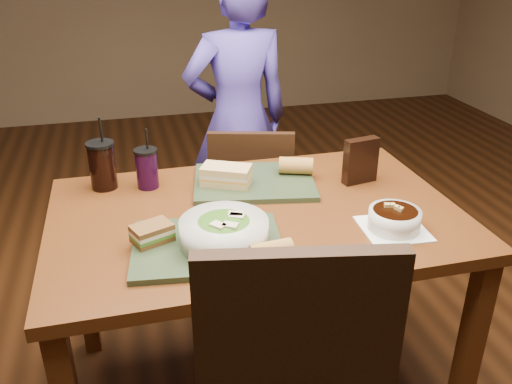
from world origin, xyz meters
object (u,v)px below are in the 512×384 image
(diner, at_px, (238,121))
(soup_bowl, at_px, (394,219))
(salad_bowl, at_px, (224,231))
(dining_table, at_px, (256,236))
(cup_berry, at_px, (147,168))
(baguette_near, at_px, (271,252))
(tray_far, at_px, (254,182))
(chair_far, at_px, (247,204))
(cup_cola, at_px, (102,165))
(sandwich_near, at_px, (152,233))
(chip_bag, at_px, (361,161))
(baguette_far, at_px, (296,166))
(tray_near, at_px, (208,246))
(sandwich_far, at_px, (226,175))

(diner, height_order, soup_bowl, diner)
(salad_bowl, bearing_deg, dining_table, 54.26)
(dining_table, height_order, cup_berry, cup_berry)
(baguette_near, bearing_deg, soup_bowl, 14.03)
(tray_far, bearing_deg, soup_bowl, -52.12)
(chair_far, distance_m, diner, 0.46)
(diner, height_order, cup_cola, diner)
(baguette_near, bearing_deg, chair_far, 80.56)
(cup_cola, relative_size, cup_berry, 1.19)
(tray_far, xyz_separation_m, sandwich_near, (-0.38, -0.34, 0.03))
(salad_bowl, relative_size, sandwich_near, 1.92)
(sandwich_near, relative_size, chip_bag, 0.79)
(chip_bag, bearing_deg, baguette_near, -145.43)
(chair_far, xyz_separation_m, baguette_near, (-0.16, -0.94, 0.34))
(dining_table, bearing_deg, sandwich_near, -158.32)
(salad_bowl, height_order, chip_bag, chip_bag)
(diner, xyz_separation_m, cup_cola, (-0.63, -0.68, 0.11))
(baguette_far, bearing_deg, tray_near, -134.18)
(dining_table, relative_size, chip_bag, 7.95)
(diner, xyz_separation_m, baguette_near, (-0.20, -1.31, 0.07))
(chair_far, relative_size, sandwich_near, 6.37)
(dining_table, distance_m, chip_bag, 0.47)
(cup_berry, distance_m, chip_bag, 0.75)
(tray_far, height_order, chip_bag, chip_bag)
(diner, height_order, cup_berry, diner)
(dining_table, xyz_separation_m, cup_berry, (-0.32, 0.28, 0.16))
(tray_far, distance_m, baguette_far, 0.17)
(diner, height_order, chip_bag, diner)
(tray_far, bearing_deg, chair_far, 80.52)
(diner, relative_size, cup_cola, 5.62)
(soup_bowl, height_order, cup_berry, cup_berry)
(baguette_near, bearing_deg, diner, 81.15)
(sandwich_far, height_order, cup_berry, cup_berry)
(diner, relative_size, sandwich_far, 7.66)
(diner, relative_size, salad_bowl, 5.85)
(dining_table, relative_size, tray_near, 3.10)
(diner, distance_m, cup_cola, 0.93)
(chair_far, bearing_deg, baguette_far, -77.16)
(cup_cola, distance_m, cup_berry, 0.15)
(sandwich_far, distance_m, chip_bag, 0.48)
(baguette_near, height_order, cup_cola, cup_cola)
(soup_bowl, height_order, baguette_near, same)
(diner, xyz_separation_m, cup_berry, (-0.48, -0.71, 0.09))
(tray_far, bearing_deg, dining_table, -102.67)
(sandwich_near, bearing_deg, cup_cola, 106.47)
(baguette_near, bearing_deg, baguette_far, 65.39)
(tray_far, bearing_deg, salad_bowl, -115.06)
(dining_table, relative_size, cup_cola, 5.01)
(chair_far, relative_size, chip_bag, 5.05)
(soup_bowl, distance_m, cup_cola, 0.99)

